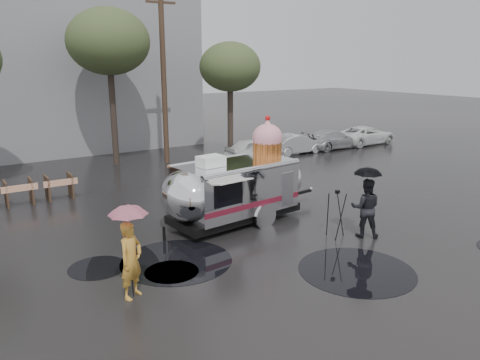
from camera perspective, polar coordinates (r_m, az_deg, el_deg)
ground at (r=13.35m, az=6.65°, el=-9.92°), size 120.00×120.00×0.00m
puddles at (r=13.15m, az=3.69°, el=-10.21°), size 12.29×7.05×0.01m
utility_pole at (r=25.50m, az=-9.29°, el=12.35°), size 1.60×0.28×9.00m
tree_mid at (r=25.54m, az=-15.74°, el=15.88°), size 4.20×4.20×8.03m
tree_right at (r=26.24m, az=-1.22°, el=13.54°), size 3.36×3.36×6.42m
barricade_row at (r=20.01m, az=-25.35°, el=-1.32°), size 4.30×0.80×1.00m
parked_cars at (r=29.35m, az=9.55°, el=4.93°), size 13.20×1.90×1.50m
airstream_trailer at (r=16.08m, az=-0.35°, el=-0.68°), size 6.78×3.02×3.66m
person_left at (r=11.39m, az=-13.13°, el=-9.51°), size 0.81×0.74×1.87m
umbrella_pink at (r=11.03m, az=-13.43°, el=-4.78°), size 1.12×1.12×2.31m
person_right at (r=15.29m, az=15.06°, el=-3.31°), size 1.01×0.99×1.90m
umbrella_black at (r=15.03m, az=15.30°, el=0.21°), size 1.08×1.08×2.29m
tripod at (r=15.02m, az=11.69°, el=-3.49°), size 0.63×0.62×1.56m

